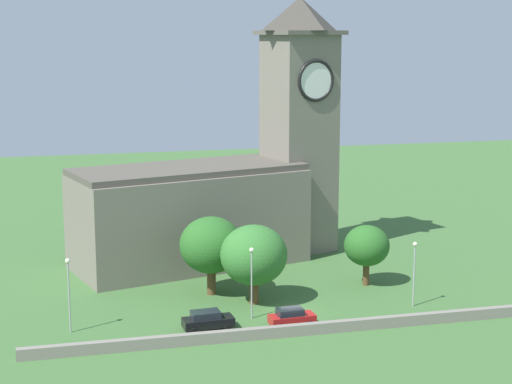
# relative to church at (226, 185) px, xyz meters

# --- Properties ---
(ground_plane) EXTENTS (200.00, 200.00, 0.00)m
(ground_plane) POSITION_rel_church_xyz_m (1.78, -5.94, -8.91)
(ground_plane) COLOR #3D6633
(church) EXTENTS (33.34, 17.57, 30.57)m
(church) POSITION_rel_church_xyz_m (0.00, 0.00, 0.00)
(church) COLOR slate
(church) RESTS_ON ground
(quay_barrier) EXTENTS (50.15, 0.70, 1.01)m
(quay_barrier) POSITION_rel_church_xyz_m (1.78, -26.79, -8.40)
(quay_barrier) COLOR gray
(quay_barrier) RESTS_ON ground
(car_black) EXTENTS (4.69, 2.42, 1.77)m
(car_black) POSITION_rel_church_xyz_m (-6.78, -23.44, -8.01)
(car_black) COLOR black
(car_black) RESTS_ON ground
(car_red) EXTENTS (4.29, 2.23, 1.71)m
(car_red) POSITION_rel_church_xyz_m (0.81, -24.40, -8.04)
(car_red) COLOR red
(car_red) RESTS_ON ground
(streetlamp_west_end) EXTENTS (0.44, 0.44, 6.82)m
(streetlamp_west_end) POSITION_rel_church_xyz_m (-18.78, -21.10, -4.33)
(streetlamp_west_end) COLOR #9EA0A5
(streetlamp_west_end) RESTS_ON ground
(streetlamp_west_mid) EXTENTS (0.44, 0.44, 6.82)m
(streetlamp_west_mid) POSITION_rel_church_xyz_m (-2.17, -21.35, -4.33)
(streetlamp_west_mid) COLOR #9EA0A5
(streetlamp_west_mid) RESTS_ON ground
(streetlamp_central) EXTENTS (0.44, 0.44, 6.47)m
(streetlamp_central) POSITION_rel_church_xyz_m (14.03, -21.77, -4.53)
(streetlamp_central) COLOR #9EA0A5
(streetlamp_central) RESTS_ON ground
(tree_by_tower) EXTENTS (6.43, 6.43, 8.10)m
(tree_by_tower) POSITION_rel_church_xyz_m (-4.39, -13.18, -3.73)
(tree_by_tower) COLOR brown
(tree_by_tower) RESTS_ON ground
(tree_riverside_east) EXTENTS (4.81, 4.81, 6.48)m
(tree_riverside_east) POSITION_rel_church_xyz_m (12.15, -14.03, -4.62)
(tree_riverside_east) COLOR brown
(tree_riverside_east) RESTS_ON ground
(tree_riverside_west) EXTENTS (6.60, 6.60, 7.92)m
(tree_riverside_west) POSITION_rel_church_xyz_m (-0.90, -17.10, -3.99)
(tree_riverside_west) COLOR brown
(tree_riverside_west) RESTS_ON ground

